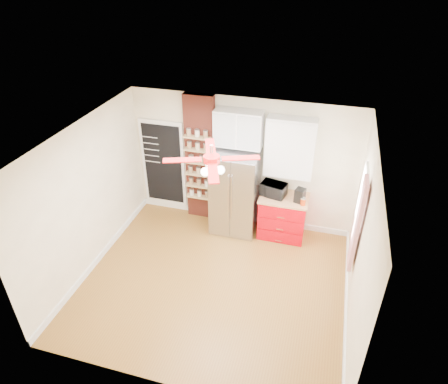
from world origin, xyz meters
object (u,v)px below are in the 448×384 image
(toaster_oven, at_px, (273,189))
(canister_left, at_px, (303,202))
(red_cabinet, at_px, (283,216))
(pantry_jar_oats, at_px, (191,158))
(fridge, at_px, (235,192))
(coffee_maker, at_px, (300,195))
(ceiling_fan, at_px, (212,159))

(toaster_oven, xyz_separation_m, canister_left, (0.60, -0.19, -0.06))
(red_cabinet, distance_m, pantry_jar_oats, 2.14)
(toaster_oven, bearing_deg, fridge, -162.01)
(toaster_oven, relative_size, coffee_maker, 1.73)
(canister_left, bearing_deg, toaster_oven, 162.30)
(toaster_oven, bearing_deg, pantry_jar_oats, -169.27)
(ceiling_fan, height_order, coffee_maker, ceiling_fan)
(ceiling_fan, bearing_deg, coffee_maker, 52.97)
(toaster_oven, distance_m, canister_left, 0.63)
(fridge, relative_size, pantry_jar_oats, 14.36)
(fridge, height_order, ceiling_fan, ceiling_fan)
(red_cabinet, height_order, ceiling_fan, ceiling_fan)
(red_cabinet, relative_size, canister_left, 6.85)
(coffee_maker, bearing_deg, ceiling_fan, -110.96)
(fridge, bearing_deg, ceiling_fan, -88.24)
(canister_left, bearing_deg, coffee_maker, 127.26)
(ceiling_fan, height_order, pantry_jar_oats, ceiling_fan)
(coffee_maker, xyz_separation_m, canister_left, (0.08, -0.10, -0.07))
(ceiling_fan, xyz_separation_m, coffee_maker, (1.21, 1.61, -1.39))
(toaster_oven, bearing_deg, ceiling_fan, -99.32)
(red_cabinet, relative_size, ceiling_fan, 0.67)
(coffee_maker, bearing_deg, toaster_oven, -173.60)
(red_cabinet, distance_m, toaster_oven, 0.62)
(fridge, relative_size, ceiling_fan, 1.25)
(red_cabinet, bearing_deg, ceiling_fan, -118.71)
(pantry_jar_oats, bearing_deg, coffee_maker, -3.99)
(fridge, xyz_separation_m, pantry_jar_oats, (-0.94, 0.13, 0.56))
(fridge, xyz_separation_m, toaster_oven, (0.74, 0.07, 0.16))
(fridge, distance_m, pantry_jar_oats, 1.10)
(fridge, height_order, pantry_jar_oats, fridge)
(toaster_oven, bearing_deg, red_cabinet, 8.99)
(red_cabinet, distance_m, coffee_maker, 0.66)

